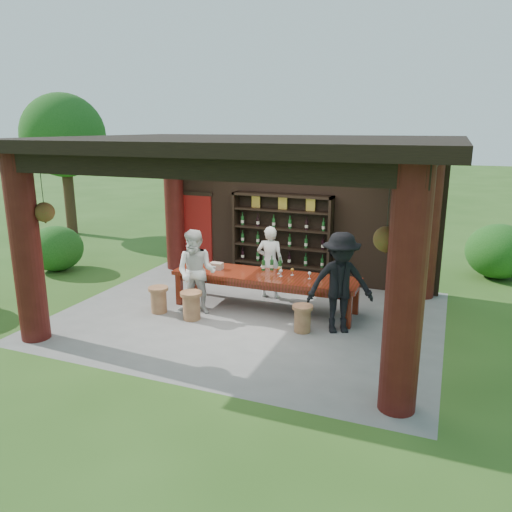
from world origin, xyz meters
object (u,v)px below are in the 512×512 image
at_px(stool_far_left, 159,299).
at_px(host, 270,262).
at_px(wine_shelf, 282,238).
at_px(tasting_table, 265,280).
at_px(napkin_basket, 216,266).
at_px(guest_woman, 196,272).
at_px(stool_near_right, 302,318).
at_px(guest_man, 340,283).
at_px(stool_near_left, 191,305).

xyz_separation_m(stool_far_left, host, (1.78, 1.74, 0.52)).
bearing_deg(wine_shelf, tasting_table, -80.77).
bearing_deg(napkin_basket, host, 39.41).
distance_m(stool_far_left, guest_woman, 0.98).
height_order(tasting_table, guest_woman, guest_woman).
xyz_separation_m(stool_near_right, guest_man, (0.62, 0.26, 0.67)).
distance_m(stool_near_left, stool_far_left, 0.81).
bearing_deg(tasting_table, stool_far_left, -153.17).
height_order(stool_far_left, napkin_basket, napkin_basket).
height_order(wine_shelf, stool_near_left, wine_shelf).
height_order(tasting_table, stool_near_left, tasting_table).
distance_m(tasting_table, guest_man, 1.81).
bearing_deg(stool_far_left, stool_near_left, -6.49).
relative_size(wine_shelf, guest_woman, 1.42).
bearing_deg(napkin_basket, wine_shelf, 67.96).
height_order(stool_near_left, guest_woman, guest_woman).
bearing_deg(wine_shelf, napkin_basket, -112.04).
distance_m(stool_near_left, napkin_basket, 1.18).
distance_m(wine_shelf, napkin_basket, 2.13).
height_order(wine_shelf, stool_near_right, wine_shelf).
relative_size(stool_far_left, guest_man, 0.29).
xyz_separation_m(tasting_table, stool_far_left, (-1.95, -0.99, -0.35)).
bearing_deg(guest_woman, napkin_basket, 72.08).
xyz_separation_m(stool_near_left, stool_near_right, (2.20, 0.22, -0.03)).
distance_m(wine_shelf, stool_near_right, 3.23).
bearing_deg(tasting_table, stool_near_left, -136.70).
distance_m(tasting_table, stool_near_right, 1.41).
height_order(wine_shelf, napkin_basket, wine_shelf).
bearing_deg(guest_man, napkin_basket, 143.38).
bearing_deg(stool_near_right, guest_man, 22.48).
bearing_deg(napkin_basket, guest_man, -11.93).
bearing_deg(napkin_basket, guest_woman, -98.37).
relative_size(tasting_table, stool_near_left, 6.83).
xyz_separation_m(tasting_table, stool_near_left, (-1.15, -1.08, -0.34)).
relative_size(stool_near_left, guest_man, 0.30).
xyz_separation_m(host, guest_woman, (-1.04, -1.47, 0.06)).
bearing_deg(guest_man, tasting_table, 135.43).
xyz_separation_m(wine_shelf, tasting_table, (0.32, -1.94, -0.44)).
distance_m(tasting_table, napkin_basket, 1.12).
xyz_separation_m(stool_near_left, guest_woman, (-0.07, 0.36, 0.56)).
bearing_deg(guest_woman, stool_near_left, -89.23).
bearing_deg(tasting_table, host, 103.33).
relative_size(wine_shelf, stool_near_right, 4.82).
height_order(host, napkin_basket, host).
bearing_deg(tasting_table, guest_woman, -149.42).
bearing_deg(tasting_table, napkin_basket, -179.09).
relative_size(tasting_table, guest_woman, 2.24).
bearing_deg(guest_man, wine_shelf, 103.33).
height_order(stool_far_left, guest_man, guest_man).
xyz_separation_m(tasting_table, stool_near_right, (1.06, -0.86, -0.37)).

